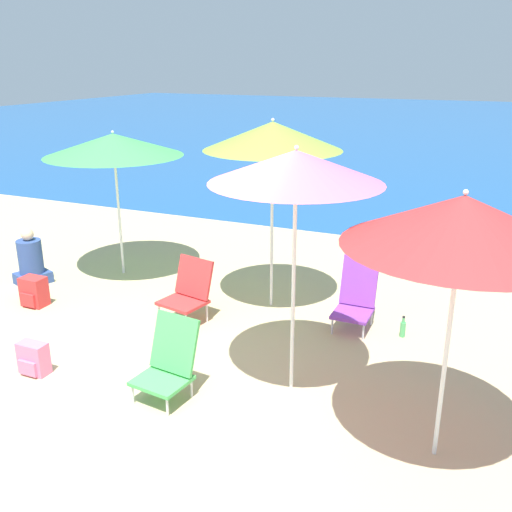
{
  "coord_description": "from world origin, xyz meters",
  "views": [
    {
      "loc": [
        3.01,
        -3.64,
        3.03
      ],
      "look_at": [
        0.63,
        1.78,
        1.0
      ],
      "focal_mm": 40.0,
      "sensor_mm": 36.0,
      "label": 1
    }
  ],
  "objects": [
    {
      "name": "beach_chair_purple",
      "position": [
        1.58,
        2.57,
        0.38
      ],
      "size": [
        0.43,
        0.59,
        0.82
      ],
      "rotation": [
        0.0,
        0.0,
        0.0
      ],
      "color": "silver",
      "rests_on": "ground"
    },
    {
      "name": "backpack_pink",
      "position": [
        -1.13,
        0.15,
        0.17
      ],
      "size": [
        0.31,
        0.19,
        0.34
      ],
      "color": "pink",
      "rests_on": "ground"
    },
    {
      "name": "beach_umbrella_pink",
      "position": [
        1.36,
        0.97,
        2.16
      ],
      "size": [
        1.55,
        1.55,
        2.35
      ],
      "color": "white",
      "rests_on": "ground"
    },
    {
      "name": "beach_umbrella_red",
      "position": [
        2.78,
        0.49,
        1.96
      ],
      "size": [
        1.71,
        1.71,
        2.19
      ],
      "color": "white",
      "rests_on": "ground"
    },
    {
      "name": "beach_umbrella_green",
      "position": [
        -2.06,
        2.93,
        1.91
      ],
      "size": [
        1.95,
        1.95,
        2.11
      ],
      "color": "white",
      "rests_on": "ground"
    },
    {
      "name": "sea_water",
      "position": [
        0.0,
        26.16,
        0.0
      ],
      "size": [
        60.0,
        40.0,
        0.01
      ],
      "color": "#1E5699",
      "rests_on": "ground"
    },
    {
      "name": "beach_chair_red",
      "position": [
        -0.32,
        1.89,
        0.4
      ],
      "size": [
        0.61,
        0.62,
        0.77
      ],
      "rotation": [
        0.0,
        0.0,
        -0.2
      ],
      "color": "silver",
      "rests_on": "ground"
    },
    {
      "name": "water_bottle",
      "position": [
        2.17,
        2.49,
        0.1
      ],
      "size": [
        0.07,
        0.07,
        0.26
      ],
      "color": "#4CB266",
      "rests_on": "ground"
    },
    {
      "name": "seagull",
      "position": [
        2.01,
        5.71,
        0.14
      ],
      "size": [
        0.27,
        0.11,
        0.23
      ],
      "color": "gold",
      "rests_on": "ground"
    },
    {
      "name": "beach_umbrella_lime",
      "position": [
        0.43,
        2.72,
        2.18
      ],
      "size": [
        1.68,
        1.68,
        2.39
      ],
      "color": "white",
      "rests_on": "ground"
    },
    {
      "name": "ground_plane",
      "position": [
        0.0,
        0.0,
        0.0
      ],
      "size": [
        60.0,
        60.0,
        0.0
      ],
      "primitive_type": "plane",
      "color": "#C6B284"
    },
    {
      "name": "person_seated_near",
      "position": [
        -3.0,
        2.07,
        0.32
      ],
      "size": [
        0.5,
        0.54,
        0.81
      ],
      "rotation": [
        0.0,
        0.0,
        -0.34
      ],
      "color": "#334C8C",
      "rests_on": "ground"
    },
    {
      "name": "backpack_red",
      "position": [
        -2.39,
        1.47,
        0.19
      ],
      "size": [
        0.31,
        0.25,
        0.39
      ],
      "color": "red",
      "rests_on": "ground"
    },
    {
      "name": "beach_chair_green",
      "position": [
        0.35,
        0.38,
        0.36
      ],
      "size": [
        0.54,
        0.58,
        0.76
      ],
      "rotation": [
        0.0,
        0.0,
        -0.12
      ],
      "color": "silver",
      "rests_on": "ground"
    }
  ]
}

